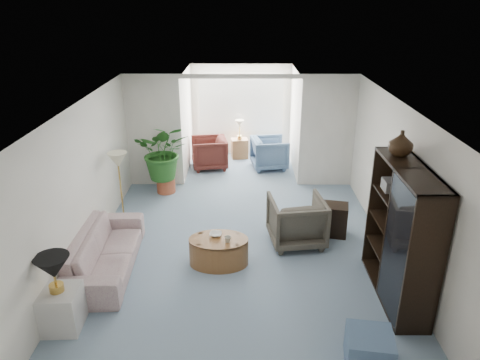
{
  "coord_description": "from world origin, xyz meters",
  "views": [
    {
      "loc": [
        0.04,
        -6.47,
        4.02
      ],
      "look_at": [
        0.0,
        0.6,
        1.1
      ],
      "focal_mm": 33.63,
      "sensor_mm": 36.0,
      "label": 1
    }
  ],
  "objects_px": {
    "sunroom_chair_maroon": "(209,153)",
    "sunroom_chair_blue": "(270,153)",
    "sofa": "(105,251)",
    "ottoman": "(369,350)",
    "coffee_cup": "(228,239)",
    "cabinet_urn": "(401,143)",
    "floor_lamp": "(118,160)",
    "sunroom_table": "(240,148)",
    "table_lamp": "(53,267)",
    "wingback_chair": "(297,221)",
    "entertainment_cabinet": "(401,234)",
    "coffee_table": "(219,251)",
    "coffee_bowl": "(216,234)",
    "side_table_dark": "(333,219)",
    "end_table": "(61,309)",
    "plant_pot": "(166,185)",
    "framed_picture": "(403,161)"
  },
  "relations": [
    {
      "from": "sunroom_chair_maroon",
      "to": "sunroom_chair_blue",
      "type": "bearing_deg",
      "value": 80.79
    },
    {
      "from": "sofa",
      "to": "ottoman",
      "type": "bearing_deg",
      "value": -121.06
    },
    {
      "from": "coffee_cup",
      "to": "cabinet_urn",
      "type": "relative_size",
      "value": 0.3
    },
    {
      "from": "floor_lamp",
      "to": "sunroom_table",
      "type": "xyz_separation_m",
      "value": [
        2.19,
        3.66,
        -0.99
      ]
    },
    {
      "from": "table_lamp",
      "to": "wingback_chair",
      "type": "relative_size",
      "value": 0.47
    },
    {
      "from": "sofa",
      "to": "entertainment_cabinet",
      "type": "bearing_deg",
      "value": -100.59
    },
    {
      "from": "wingback_chair",
      "to": "coffee_table",
      "type": "bearing_deg",
      "value": 19.74
    },
    {
      "from": "table_lamp",
      "to": "coffee_bowl",
      "type": "bearing_deg",
      "value": 40.09
    },
    {
      "from": "table_lamp",
      "to": "coffee_table",
      "type": "relative_size",
      "value": 0.46
    },
    {
      "from": "side_table_dark",
      "to": "sunroom_chair_blue",
      "type": "xyz_separation_m",
      "value": [
        -0.96,
        3.37,
        0.1
      ]
    },
    {
      "from": "table_lamp",
      "to": "coffee_cup",
      "type": "height_order",
      "value": "table_lamp"
    },
    {
      "from": "coffee_bowl",
      "to": "ottoman",
      "type": "bearing_deg",
      "value": -49.48
    },
    {
      "from": "end_table",
      "to": "coffee_bowl",
      "type": "relative_size",
      "value": 2.82
    },
    {
      "from": "cabinet_urn",
      "to": "table_lamp",
      "type": "bearing_deg",
      "value": -164.73
    },
    {
      "from": "coffee_table",
      "to": "entertainment_cabinet",
      "type": "xyz_separation_m",
      "value": [
        2.57,
        -0.77,
        0.75
      ]
    },
    {
      "from": "coffee_table",
      "to": "sunroom_chair_maroon",
      "type": "xyz_separation_m",
      "value": [
        -0.45,
        4.35,
        0.16
      ]
    },
    {
      "from": "floor_lamp",
      "to": "sunroom_table",
      "type": "height_order",
      "value": "floor_lamp"
    },
    {
      "from": "coffee_table",
      "to": "side_table_dark",
      "type": "distance_m",
      "value": 2.24
    },
    {
      "from": "end_table",
      "to": "side_table_dark",
      "type": "height_order",
      "value": "side_table_dark"
    },
    {
      "from": "end_table",
      "to": "sunroom_table",
      "type": "height_order",
      "value": "end_table"
    },
    {
      "from": "end_table",
      "to": "ottoman",
      "type": "relative_size",
      "value": 1.07
    },
    {
      "from": "side_table_dark",
      "to": "entertainment_cabinet",
      "type": "xyz_separation_m",
      "value": [
        0.55,
        -1.76,
        0.69
      ]
    },
    {
      "from": "coffee_cup",
      "to": "ottoman",
      "type": "height_order",
      "value": "coffee_cup"
    },
    {
      "from": "coffee_cup",
      "to": "plant_pot",
      "type": "relative_size",
      "value": 0.26
    },
    {
      "from": "entertainment_cabinet",
      "to": "plant_pot",
      "type": "distance_m",
      "value": 5.35
    },
    {
      "from": "coffee_bowl",
      "to": "coffee_cup",
      "type": "distance_m",
      "value": 0.28
    },
    {
      "from": "framed_picture",
      "to": "sunroom_chair_maroon",
      "type": "distance_m",
      "value": 5.45
    },
    {
      "from": "coffee_table",
      "to": "cabinet_urn",
      "type": "height_order",
      "value": "cabinet_urn"
    },
    {
      "from": "floor_lamp",
      "to": "coffee_cup",
      "type": "relative_size",
      "value": 3.45
    },
    {
      "from": "coffee_cup",
      "to": "ottoman",
      "type": "bearing_deg",
      "value": -49.96
    },
    {
      "from": "floor_lamp",
      "to": "sunroom_chair_maroon",
      "type": "relative_size",
      "value": 0.42
    },
    {
      "from": "sunroom_table",
      "to": "coffee_table",
      "type": "bearing_deg",
      "value": -93.35
    },
    {
      "from": "coffee_table",
      "to": "entertainment_cabinet",
      "type": "height_order",
      "value": "entertainment_cabinet"
    },
    {
      "from": "floor_lamp",
      "to": "cabinet_urn",
      "type": "distance_m",
      "value": 4.85
    },
    {
      "from": "floor_lamp",
      "to": "coffee_bowl",
      "type": "bearing_deg",
      "value": -36.23
    },
    {
      "from": "coffee_cup",
      "to": "cabinet_urn",
      "type": "xyz_separation_m",
      "value": [
        2.42,
        -0.17,
        1.63
      ]
    },
    {
      "from": "side_table_dark",
      "to": "ottoman",
      "type": "relative_size",
      "value": 1.11
    },
    {
      "from": "table_lamp",
      "to": "floor_lamp",
      "type": "distance_m",
      "value": 2.98
    },
    {
      "from": "coffee_bowl",
      "to": "end_table",
      "type": "bearing_deg",
      "value": -139.91
    },
    {
      "from": "side_table_dark",
      "to": "cabinet_urn",
      "type": "distance_m",
      "value": 2.3
    },
    {
      "from": "table_lamp",
      "to": "plant_pot",
      "type": "distance_m",
      "value": 4.46
    },
    {
      "from": "end_table",
      "to": "coffee_table",
      "type": "height_order",
      "value": "end_table"
    },
    {
      "from": "coffee_bowl",
      "to": "sunroom_chair_maroon",
      "type": "distance_m",
      "value": 4.27
    },
    {
      "from": "coffee_bowl",
      "to": "sunroom_table",
      "type": "distance_m",
      "value": 5.02
    },
    {
      "from": "table_lamp",
      "to": "sunroom_table",
      "type": "distance_m",
      "value": 7.02
    },
    {
      "from": "floor_lamp",
      "to": "side_table_dark",
      "type": "xyz_separation_m",
      "value": [
        3.9,
        -0.46,
        -0.96
      ]
    },
    {
      "from": "sunroom_chair_blue",
      "to": "ottoman",
      "type": "bearing_deg",
      "value": 177.87
    },
    {
      "from": "sofa",
      "to": "end_table",
      "type": "relative_size",
      "value": 3.91
    },
    {
      "from": "table_lamp",
      "to": "sunroom_table",
      "type": "relative_size",
      "value": 0.85
    },
    {
      "from": "wingback_chair",
      "to": "side_table_dark",
      "type": "xyz_separation_m",
      "value": [
        0.7,
        0.3,
        -0.13
      ]
    }
  ]
}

